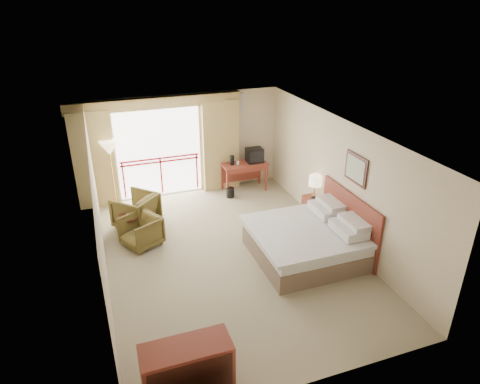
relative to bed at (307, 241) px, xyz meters
name	(u,v)px	position (x,y,z in m)	size (l,w,h in m)	color
floor	(230,254)	(-1.50, 0.60, -0.38)	(7.00, 7.00, 0.00)	gray
ceiling	(229,132)	(-1.50, 0.60, 2.32)	(7.00, 7.00, 0.00)	white
wall_back	(188,144)	(-1.50, 4.10, 0.97)	(5.00, 5.00, 0.00)	beige
wall_front	(314,309)	(-1.50, -2.90, 0.97)	(5.00, 5.00, 0.00)	beige
wall_left	(98,217)	(-4.00, 0.60, 0.97)	(7.00, 7.00, 0.00)	beige
wall_right	(339,180)	(1.00, 0.60, 0.97)	(7.00, 7.00, 0.00)	beige
balcony_door	(159,153)	(-2.30, 4.08, 0.82)	(2.40, 2.40, 0.00)	white
balcony_railing	(161,167)	(-2.30, 4.06, 0.44)	(2.09, 0.03, 1.02)	#A60E19
curtain_left	(94,160)	(-3.95, 3.95, 0.87)	(1.00, 0.26, 2.50)	olive
curtain_right	(220,146)	(-0.65, 3.95, 0.87)	(1.00, 0.26, 2.50)	olive
valance	(156,103)	(-2.30, 3.98, 2.17)	(4.40, 0.22, 0.28)	olive
hvac_vent	(234,103)	(-0.20, 4.07, 1.97)	(0.50, 0.04, 0.50)	silver
bed	(307,241)	(0.00, 0.00, 0.00)	(2.13, 2.06, 0.97)	brown
headboard	(349,222)	(0.96, 0.00, 0.27)	(0.06, 2.10, 1.30)	maroon
framed_art	(356,169)	(0.97, 0.00, 1.47)	(0.04, 0.72, 0.60)	black
nightstand	(314,209)	(0.88, 1.33, -0.07)	(0.43, 0.52, 0.62)	maroon
table_lamp	(315,181)	(0.88, 1.38, 0.66)	(0.30, 0.30, 0.53)	tan
phone	(316,199)	(0.83, 1.18, 0.29)	(0.20, 0.15, 0.09)	black
desk	(243,168)	(-0.09, 3.63, 0.25)	(1.23, 0.59, 0.80)	maroon
tv	(255,155)	(0.21, 3.57, 0.62)	(0.44, 0.35, 0.40)	black
coffee_maker	(232,160)	(-0.44, 3.58, 0.55)	(0.12, 0.12, 0.26)	black
cup	(238,163)	(-0.29, 3.53, 0.47)	(0.07, 0.07, 0.10)	white
wastebasket	(230,193)	(-0.60, 3.26, -0.24)	(0.21, 0.21, 0.27)	black
armchair_far	(138,225)	(-3.18, 2.52, -0.38)	(0.86, 0.88, 0.80)	#483C19
armchair_near	(143,245)	(-3.19, 1.61, -0.38)	(0.73, 0.75, 0.69)	#483C19
side_table	(129,223)	(-3.40, 2.05, -0.02)	(0.47, 0.47, 0.52)	black
book	(128,217)	(-3.40, 2.05, 0.14)	(0.17, 0.23, 0.02)	white
floor_lamp	(109,151)	(-3.56, 3.73, 1.15)	(0.45, 0.45, 1.77)	tan
dresser	(187,370)	(-3.12, -2.46, 0.03)	(1.23, 0.52, 0.82)	maroon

